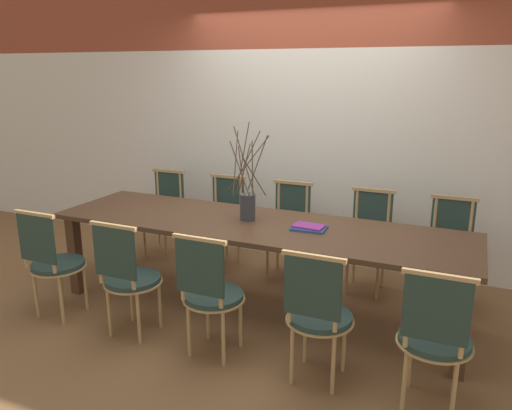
# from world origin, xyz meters

# --- Properties ---
(ground_plane) EXTENTS (16.00, 16.00, 0.00)m
(ground_plane) POSITION_xyz_m (0.00, 0.00, 0.00)
(ground_plane) COLOR brown
(wall_rear) EXTENTS (12.00, 0.06, 3.20)m
(wall_rear) POSITION_xyz_m (0.00, 1.31, 1.60)
(wall_rear) COLOR silver
(wall_rear) RESTS_ON ground_plane
(dining_table) EXTENTS (3.39, 0.92, 0.75)m
(dining_table) POSITION_xyz_m (0.00, 0.00, 0.67)
(dining_table) COLOR #4C3321
(dining_table) RESTS_ON ground_plane
(chair_near_leftend) EXTENTS (0.43, 0.43, 0.91)m
(chair_near_leftend) POSITION_xyz_m (-1.42, -0.77, 0.49)
(chair_near_leftend) COLOR #233833
(chair_near_leftend) RESTS_ON ground_plane
(chair_near_left) EXTENTS (0.43, 0.43, 0.91)m
(chair_near_left) POSITION_xyz_m (-0.68, -0.77, 0.49)
(chair_near_left) COLOR #233833
(chair_near_left) RESTS_ON ground_plane
(chair_near_center) EXTENTS (0.43, 0.43, 0.91)m
(chair_near_center) POSITION_xyz_m (0.00, -0.77, 0.49)
(chair_near_center) COLOR #233833
(chair_near_center) RESTS_ON ground_plane
(chair_near_right) EXTENTS (0.43, 0.43, 0.91)m
(chair_near_right) POSITION_xyz_m (0.76, -0.77, 0.49)
(chair_near_right) COLOR #233833
(chair_near_right) RESTS_ON ground_plane
(chair_near_rightend) EXTENTS (0.43, 0.43, 0.91)m
(chair_near_rightend) POSITION_xyz_m (1.45, -0.77, 0.49)
(chair_near_rightend) COLOR #233833
(chair_near_rightend) RESTS_ON ground_plane
(chair_far_leftend) EXTENTS (0.43, 0.43, 0.91)m
(chair_far_leftend) POSITION_xyz_m (-1.41, 0.77, 0.49)
(chair_far_leftend) COLOR #233833
(chair_far_leftend) RESTS_ON ground_plane
(chair_far_left) EXTENTS (0.43, 0.43, 0.91)m
(chair_far_left) POSITION_xyz_m (-0.70, 0.77, 0.49)
(chair_far_left) COLOR #233833
(chair_far_left) RESTS_ON ground_plane
(chair_far_center) EXTENTS (0.43, 0.43, 0.91)m
(chair_far_center) POSITION_xyz_m (-0.01, 0.77, 0.49)
(chair_far_center) COLOR #233833
(chair_far_center) RESTS_ON ground_plane
(chair_far_right) EXTENTS (0.43, 0.43, 0.91)m
(chair_far_right) POSITION_xyz_m (0.76, 0.77, 0.49)
(chair_far_right) COLOR #233833
(chair_far_right) RESTS_ON ground_plane
(chair_far_rightend) EXTENTS (0.43, 0.43, 0.91)m
(chair_far_rightend) POSITION_xyz_m (1.43, 0.77, 0.49)
(chair_far_rightend) COLOR #233833
(chair_far_rightend) RESTS_ON ground_plane
(vase_centerpiece) EXTENTS (0.38, 0.38, 0.79)m
(vase_centerpiece) POSITION_xyz_m (-0.10, 0.06, 0.89)
(vase_centerpiece) COLOR #33383D
(vase_centerpiece) RESTS_ON dining_table
(book_stack) EXTENTS (0.27, 0.20, 0.03)m
(book_stack) POSITION_xyz_m (0.44, 0.02, 0.76)
(book_stack) COLOR #234C8C
(book_stack) RESTS_ON dining_table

